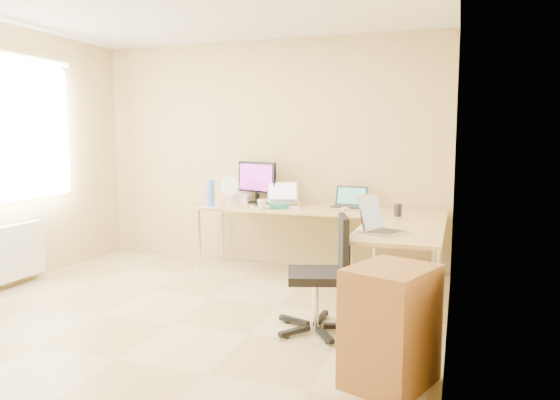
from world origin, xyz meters
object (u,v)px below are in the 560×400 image
(laptop_black, at_px, (349,197))
(keyboard, at_px, (282,207))
(laptop_return, at_px, (383,218))
(cabinet, at_px, (391,327))
(desk_main, at_px, (318,242))
(water_bottle, at_px, (211,194))
(desk_fan, at_px, (232,191))
(monitor, at_px, (257,182))
(laptop_center, at_px, (283,192))
(desk_return, at_px, (399,271))
(mug, at_px, (262,204))
(office_chair, at_px, (316,268))

(laptop_black, xyz_separation_m, keyboard, (-0.69, -0.27, -0.10))
(laptop_return, xyz_separation_m, cabinet, (0.20, -1.09, -0.49))
(desk_main, bearing_deg, water_bottle, -165.20)
(water_bottle, height_order, desk_fan, water_bottle)
(keyboard, bearing_deg, water_bottle, -168.20)
(monitor, distance_m, laptop_return, 2.19)
(laptop_center, xyz_separation_m, cabinet, (1.47, -2.36, -0.53))
(laptop_center, height_order, laptop_black, laptop_center)
(desk_return, relative_size, water_bottle, 4.31)
(mug, height_order, water_bottle, water_bottle)
(laptop_center, distance_m, water_bottle, 0.80)
(monitor, xyz_separation_m, cabinet, (1.84, -2.53, -0.61))
(desk_return, height_order, cabinet, desk_return)
(laptop_black, height_order, laptop_return, laptop_return)
(desk_fan, bearing_deg, monitor, 35.47)
(laptop_center, height_order, mug, laptop_center)
(desk_return, height_order, laptop_center, laptop_center)
(laptop_return, bearing_deg, cabinet, -146.41)
(laptop_center, relative_size, laptop_return, 0.94)
(keyboard, height_order, mug, mug)
(monitor, height_order, desk_fan, monitor)
(monitor, xyz_separation_m, desk_fan, (-0.26, -0.13, -0.10))
(monitor, distance_m, keyboard, 0.53)
(desk_main, distance_m, laptop_center, 0.66)
(water_bottle, bearing_deg, mug, 2.84)
(laptop_center, height_order, cabinet, laptop_center)
(laptop_black, xyz_separation_m, water_bottle, (-1.42, -0.50, 0.04))
(monitor, height_order, office_chair, monitor)
(mug, bearing_deg, monitor, 117.13)
(desk_main, xyz_separation_m, water_bottle, (-1.13, -0.30, 0.52))
(keyboard, relative_size, cabinet, 0.55)
(cabinet, bearing_deg, keyboard, 143.74)
(desk_main, relative_size, mug, 23.19)
(laptop_black, distance_m, water_bottle, 1.51)
(laptop_center, bearing_deg, monitor, 131.74)
(laptop_center, bearing_deg, mug, -138.44)
(desk_fan, relative_size, office_chair, 0.32)
(desk_main, bearing_deg, keyboard, -170.47)
(mug, height_order, office_chair, office_chair)
(monitor, bearing_deg, desk_fan, -131.04)
(office_chair, height_order, cabinet, office_chair)
(office_chair, distance_m, cabinet, 0.98)
(monitor, distance_m, desk_fan, 0.31)
(water_bottle, bearing_deg, cabinet, -42.79)
(water_bottle, height_order, laptop_return, water_bottle)
(monitor, height_order, water_bottle, monitor)
(desk_main, height_order, keyboard, keyboard)
(mug, height_order, cabinet, mug)
(monitor, xyz_separation_m, laptop_return, (1.64, -1.44, -0.12))
(monitor, relative_size, laptop_return, 1.52)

